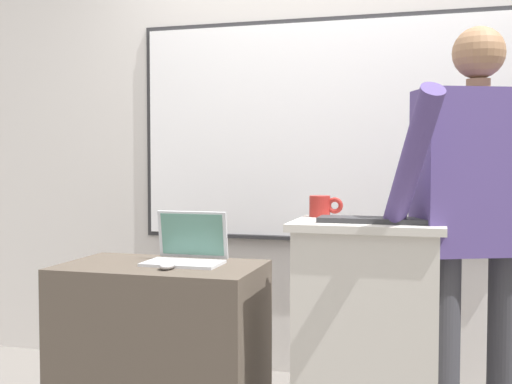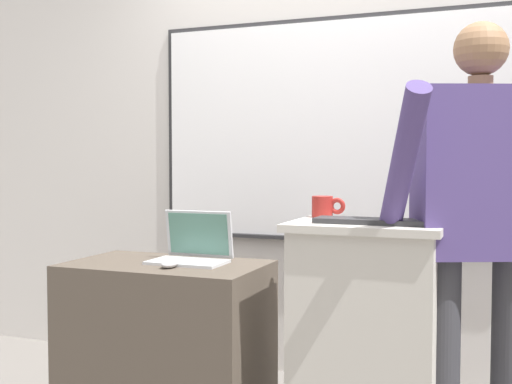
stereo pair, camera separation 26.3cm
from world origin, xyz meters
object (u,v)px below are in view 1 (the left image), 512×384
Objects in this scene: person_presenter at (476,213)px; computer_mouse_by_laptop at (167,265)px; laptop at (188,248)px; side_desk at (161,349)px; lectern_podium at (368,341)px; wireless_keyboard at (374,220)px; coffee_mug at (322,206)px.

computer_mouse_by_laptop is (-1.22, -0.14, -0.23)m from person_presenter.
laptop is at bearing 154.68° from person_presenter.
side_desk is at bearing 158.36° from person_presenter.
person_presenter reaches higher than computer_mouse_by_laptop.
lectern_podium is 0.91m from side_desk.
person_presenter is 0.39m from wireless_keyboard.
side_desk is at bearing -168.93° from coffee_mug.
coffee_mug is (-0.21, 0.14, 0.53)m from lectern_podium.
laptop is 0.86m from wireless_keyboard.
lectern_podium is 0.87m from computer_mouse_by_laptop.
lectern_podium is 0.56× the size of person_presenter.
side_desk is 1.45m from person_presenter.
lectern_podium is 0.87m from laptop.
wireless_keyboard is (-0.38, -0.10, -0.03)m from person_presenter.
laptop is at bearing 84.71° from computer_mouse_by_laptop.
person_presenter is at bearing 14.39° from wireless_keyboard.
lectern_podium is 0.66m from person_presenter.
person_presenter is 1.25m from computer_mouse_by_laptop.
laptop is 3.34× the size of computer_mouse_by_laptop.
person_presenter is 4.01× the size of wireless_keyboard.
lectern_podium is at bearing -6.41° from laptop.
lectern_podium reaches higher than side_desk.
laptop is 2.32× the size of coffee_mug.
wireless_keyboard reaches higher than laptop.
coffee_mug is at bearing 140.39° from wireless_keyboard.
person_presenter is (1.30, 0.03, 0.63)m from side_desk.
person_presenter is (0.41, 0.04, 0.52)m from lectern_podium.
laptop is 0.78× the size of wireless_keyboard.
computer_mouse_by_laptop is (-0.82, -0.10, 0.28)m from lectern_podium.
wireless_keyboard is 4.28× the size of computer_mouse_by_laptop.
wireless_keyboard is at bearing 2.95° from computer_mouse_by_laptop.
side_desk is 6.05× the size of coffee_mug.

